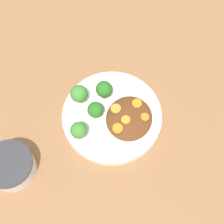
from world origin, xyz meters
name	(u,v)px	position (x,y,z in m)	size (l,w,h in m)	color
ground_plane	(112,118)	(0.00, 0.00, 0.00)	(4.00, 4.00, 0.00)	#8C603D
plate	(112,116)	(0.00, 0.00, 0.01)	(0.24, 0.24, 0.02)	white
dip_bowl	(10,166)	(-0.19, 0.16, 0.03)	(0.11, 0.11, 0.05)	silver
stew_mound	(129,118)	(0.00, -0.04, 0.03)	(0.11, 0.11, 0.02)	#5B3319
broccoli_floret_0	(104,90)	(0.04, 0.03, 0.05)	(0.04, 0.04, 0.06)	#759E51
broccoli_floret_1	(95,110)	(-0.01, 0.03, 0.05)	(0.04, 0.04, 0.05)	#7FA85B
broccoli_floret_2	(79,131)	(-0.07, 0.05, 0.05)	(0.04, 0.04, 0.05)	#759E51
broccoli_floret_3	(79,94)	(0.01, 0.08, 0.05)	(0.04, 0.04, 0.05)	#7FA85B
carrot_slice_0	(126,120)	(-0.01, -0.04, 0.05)	(0.02, 0.02, 0.01)	orange
carrot_slice_1	(118,128)	(-0.04, -0.03, 0.05)	(0.02, 0.02, 0.01)	orange
carrot_slice_2	(137,103)	(0.03, -0.05, 0.05)	(0.02, 0.02, 0.00)	orange
carrot_slice_3	(116,109)	(0.01, -0.01, 0.05)	(0.02, 0.02, 0.00)	orange
carrot_slice_4	(145,117)	(0.01, -0.08, 0.05)	(0.02, 0.02, 0.00)	orange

